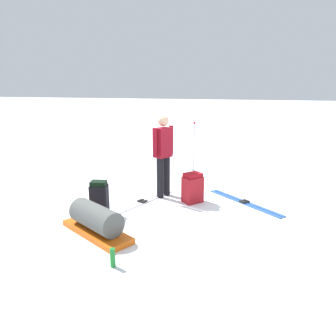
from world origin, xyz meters
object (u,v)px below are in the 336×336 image
at_px(ski_pair_near, 142,202).
at_px(ski_poles_planted_near, 194,145).
at_px(backpack_bright, 99,198).
at_px(thermos_bottle, 113,258).
at_px(ski_pair_far, 244,202).
at_px(gear_sled, 96,221).
at_px(backpack_large_dark, 193,188).
at_px(skier_standing, 163,152).

relative_size(ski_pair_near, ski_poles_planted_near, 1.28).
bearing_deg(backpack_bright, thermos_bottle, 29.60).
distance_m(ski_pair_near, ski_pair_far, 2.04).
relative_size(ski_pair_far, gear_sled, 1.05).
xyz_separation_m(ski_pair_far, ski_poles_planted_near, (-2.02, -1.34, 0.74)).
bearing_deg(backpack_large_dark, ski_pair_far, 99.49).
distance_m(ski_pair_near, backpack_bright, 0.98).
xyz_separation_m(backpack_bright, gear_sled, (0.77, 0.30, -0.08)).
bearing_deg(skier_standing, backpack_bright, -36.91).
xyz_separation_m(backpack_bright, ski_poles_planted_near, (-3.18, 1.23, 0.44)).
bearing_deg(ski_pair_near, backpack_bright, -38.44).
height_order(backpack_bright, gear_sled, backpack_bright).
xyz_separation_m(backpack_large_dark, backpack_bright, (0.99, -1.55, 0.01)).
relative_size(backpack_large_dark, gear_sled, 0.43).
height_order(ski_pair_near, ski_poles_planted_near, ski_poles_planted_near).
distance_m(backpack_bright, thermos_bottle, 1.85).
relative_size(skier_standing, ski_pair_far, 1.16).
bearing_deg(ski_poles_planted_near, skier_standing, -9.54).
xyz_separation_m(ski_poles_planted_near, thermos_bottle, (4.78, -0.32, -0.62)).
relative_size(skier_standing, backpack_bright, 2.71).
relative_size(ski_pair_near, backpack_bright, 2.76).
distance_m(ski_pair_near, ski_poles_planted_near, 2.64).
height_order(backpack_large_dark, gear_sled, backpack_large_dark).
distance_m(backpack_bright, ski_poles_planted_near, 3.44).
distance_m(backpack_large_dark, thermos_bottle, 2.68).
bearing_deg(ski_poles_planted_near, gear_sled, -13.32).
height_order(skier_standing, ski_pair_near, skier_standing).
distance_m(ski_pair_near, thermos_bottle, 2.35).
relative_size(ski_pair_near, gear_sled, 1.23).
height_order(skier_standing, ski_poles_planted_near, skier_standing).
bearing_deg(ski_pair_near, ski_pair_far, 102.30).
bearing_deg(ski_poles_planted_near, ski_pair_near, -14.92).
height_order(backpack_bright, ski_poles_planted_near, ski_poles_planted_near).
distance_m(skier_standing, backpack_large_dark, 0.95).
bearing_deg(ski_pair_near, thermos_bottle, 8.05).
height_order(skier_standing, thermos_bottle, skier_standing).
xyz_separation_m(backpack_bright, thermos_bottle, (1.60, 0.91, -0.18)).
relative_size(ski_pair_near, backpack_large_dark, 2.88).
bearing_deg(thermos_bottle, ski_poles_planted_near, 176.11).
relative_size(backpack_bright, ski_poles_planted_near, 0.46).
bearing_deg(backpack_large_dark, ski_pair_near, -74.80).
distance_m(skier_standing, gear_sled, 2.19).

